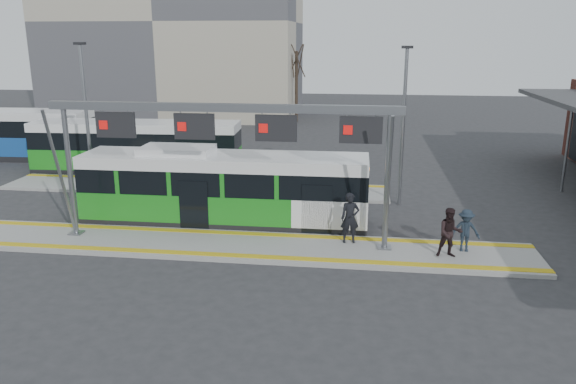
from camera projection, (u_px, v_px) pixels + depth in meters
name	position (u px, v px, depth m)	size (l,w,h in m)	color
ground	(236.00, 248.00, 21.06)	(120.00, 120.00, 0.00)	#2D2D30
platform_main	(236.00, 246.00, 21.04)	(22.00, 3.00, 0.15)	gray
platform_second	(195.00, 188.00, 29.19)	(20.00, 3.00, 0.15)	gray
tactile_main	(236.00, 244.00, 21.02)	(22.00, 2.65, 0.02)	gold
tactile_second	(201.00, 181.00, 30.27)	(20.00, 0.35, 0.02)	gold
gantry	(225.00, 133.00, 20.20)	(13.00, 1.68, 5.20)	slate
apartment_block	(174.00, 20.00, 54.78)	(24.50, 12.50, 18.40)	#A9A18D
hero_bus	(224.00, 189.00, 23.45)	(11.89, 2.60, 3.26)	black
bg_bus_green	(137.00, 148.00, 32.45)	(11.98, 3.16, 2.96)	black
passenger_a	(350.00, 218.00, 20.95)	(0.70, 0.46, 1.91)	black
passenger_b	(450.00, 233.00, 19.58)	(0.86, 0.67, 1.78)	black
passenger_c	(466.00, 230.00, 20.14)	(1.01, 0.58, 1.56)	#1D2935
tree_left	(243.00, 58.00, 50.61)	(1.40, 1.40, 7.70)	#382B21
tree_mid	(297.00, 61.00, 51.04)	(1.40, 1.40, 7.28)	#382B21
tree_far	(99.00, 57.00, 53.00)	(1.40, 1.40, 7.71)	#382B21
lamp_west	(87.00, 120.00, 25.81)	(0.50, 0.25, 7.42)	slate
lamp_east	(403.00, 123.00, 25.47)	(0.50, 0.25, 7.27)	slate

